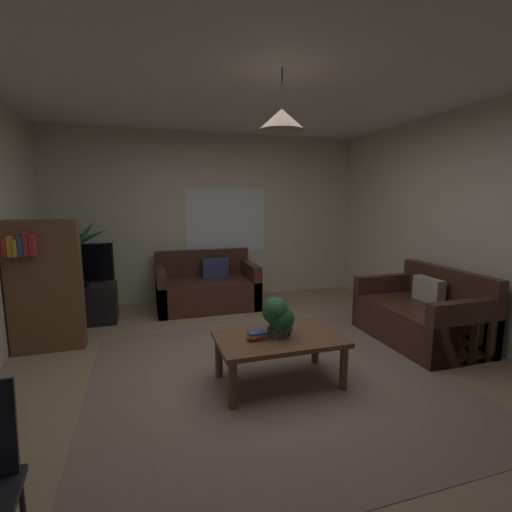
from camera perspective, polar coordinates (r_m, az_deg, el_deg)
name	(u,v)px	position (r m, az deg, el deg)	size (l,w,h in m)	color
floor	(265,370)	(3.66, 1.45, -17.37)	(4.86, 5.37, 0.02)	#9E8466
rug	(272,379)	(3.48, 2.56, -18.55)	(3.16, 2.95, 0.01)	gray
wall_back	(212,217)	(5.92, -6.94, 5.99)	(4.98, 0.06, 2.61)	beige
wall_right	(479,226)	(4.69, 31.38, 3.95)	(0.06, 5.37, 2.61)	beige
ceiling	(266,77)	(3.43, 1.65, 26.15)	(4.86, 5.37, 0.02)	white
window_pane	(226,221)	(5.94, -4.69, 5.52)	(1.29, 0.01, 1.01)	white
couch_under_window	(207,289)	(5.53, -7.67, -5.09)	(1.44, 0.87, 0.82)	#47281E
couch_right_side	(422,317)	(4.62, 24.37, -8.66)	(0.87, 1.36, 0.82)	#47281E
coffee_table	(279,344)	(3.28, 3.64, -13.46)	(1.08, 0.66, 0.43)	brown
book_on_table_0	(256,338)	(3.18, -0.05, -12.62)	(0.15, 0.09, 0.03)	#B22D2D
book_on_table_1	(256,335)	(3.17, -0.06, -12.17)	(0.14, 0.11, 0.03)	gold
book_on_table_2	(257,333)	(3.16, 0.14, -11.86)	(0.15, 0.09, 0.02)	#2D4C8C
remote_on_table_0	(288,332)	(3.34, 5.02, -11.64)	(0.05, 0.16, 0.02)	black
potted_plant_on_table	(278,315)	(3.18, 3.38, -9.13)	(0.28, 0.25, 0.35)	#4C4C51
tv_stand	(80,305)	(5.29, -25.71, -6.86)	(0.90, 0.44, 0.50)	black
tv	(77,265)	(5.15, -26.15, -1.23)	(0.88, 0.16, 0.55)	black
potted_palm_corner	(78,273)	(5.65, -25.94, -2.41)	(0.82, 0.75, 1.34)	#4C4C51
bookshelf_corner	(45,285)	(4.43, -30.02, -3.90)	(0.70, 0.31, 1.40)	brown
pendant_lamp	(282,119)	(3.09, 4.01, 20.45)	(0.37, 0.37, 0.47)	black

